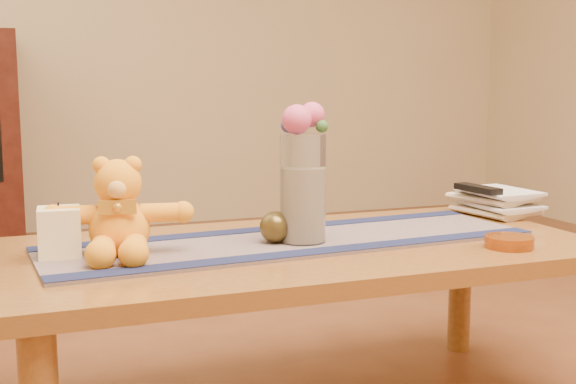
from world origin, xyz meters
name	(u,v)px	position (x,y,z in m)	size (l,w,h in m)	color
coffee_table_top	(307,252)	(0.00, 0.00, 0.43)	(1.40, 0.70, 0.04)	brown
table_leg_bl	(30,335)	(-0.64, 0.29, 0.21)	(0.07, 0.07, 0.41)	brown
table_leg_br	(460,286)	(0.64, 0.29, 0.21)	(0.07, 0.07, 0.41)	brown
persian_runner	(291,241)	(-0.03, 0.03, 0.45)	(1.20, 0.35, 0.01)	#181F43
runner_border_near	(318,251)	(-0.02, -0.12, 0.46)	(1.20, 0.06, 0.00)	#161D42
runner_border_far	(268,229)	(-0.04, 0.17, 0.46)	(1.20, 0.06, 0.00)	#161D42
teddy_bear	(119,208)	(-0.45, 0.02, 0.56)	(0.31, 0.25, 0.21)	#FFA320
pillar_candle	(59,232)	(-0.57, 0.04, 0.51)	(0.09, 0.09, 0.11)	#FFF1BB
candle_wick	(58,205)	(-0.57, 0.04, 0.57)	(0.00, 0.00, 0.01)	black
glass_vase	(303,188)	(-0.01, -0.01, 0.59)	(0.11, 0.11, 0.26)	silver
potpourri_fill	(303,204)	(-0.01, -0.01, 0.55)	(0.09, 0.09, 0.18)	beige
rose_left	(297,119)	(-0.03, -0.02, 0.75)	(0.07, 0.07, 0.07)	#E45086
rose_right	(312,115)	(0.01, 0.00, 0.76)	(0.06, 0.06, 0.06)	#E45086
blue_flower_back	(301,121)	(0.00, 0.03, 0.75)	(0.04, 0.04, 0.04)	#454797
blue_flower_side	(288,125)	(-0.04, 0.01, 0.74)	(0.04, 0.04, 0.04)	#454797
leaf_sprig	(322,126)	(0.03, -0.03, 0.74)	(0.03, 0.03, 0.03)	#33662D
bronze_ball	(275,227)	(-0.08, 0.01, 0.50)	(0.08, 0.08, 0.08)	#493B18
book_bottom	(475,214)	(0.60, 0.16, 0.46)	(0.17, 0.22, 0.02)	beige
book_lower	(477,207)	(0.60, 0.16, 0.48)	(0.16, 0.22, 0.02)	beige
book_upper	(473,201)	(0.59, 0.17, 0.50)	(0.17, 0.22, 0.02)	beige
book_top	(477,194)	(0.60, 0.16, 0.52)	(0.16, 0.22, 0.02)	beige
tv_remote	(478,189)	(0.60, 0.15, 0.54)	(0.04, 0.16, 0.02)	black
amber_dish	(509,242)	(0.43, -0.21, 0.46)	(0.11, 0.11, 0.03)	#BF5914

